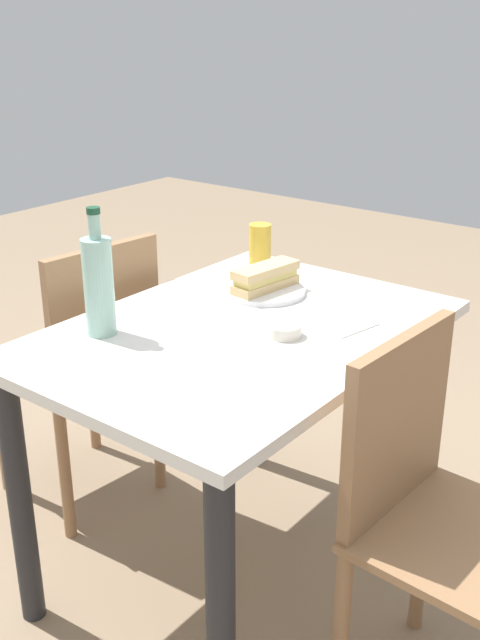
{
  "coord_description": "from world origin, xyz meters",
  "views": [
    {
      "loc": [
        -1.37,
        -1.07,
        1.47
      ],
      "look_at": [
        0.0,
        0.0,
        0.77
      ],
      "focal_mm": 42.48,
      "sensor_mm": 36.0,
      "label": 1
    }
  ],
  "objects_px": {
    "knife_near": "(251,285)",
    "olive_bowl": "(284,330)",
    "chair_near": "(434,510)",
    "beer_glass": "(260,247)",
    "dining_table": "(240,373)",
    "baguette_sandwich_near": "(266,277)",
    "water_bottle": "(99,284)",
    "chair_far": "(89,357)",
    "plate_near": "(265,291)"
  },
  "relations": [
    {
      "from": "knife_near",
      "to": "olive_bowl",
      "type": "height_order",
      "value": "olive_bowl"
    },
    {
      "from": "chair_near",
      "to": "beer_glass",
      "type": "relative_size",
      "value": 6.12
    },
    {
      "from": "chair_near",
      "to": "knife_near",
      "type": "height_order",
      "value": "chair_near"
    },
    {
      "from": "dining_table",
      "to": "baguette_sandwich_near",
      "type": "distance_m",
      "value": 0.31
    },
    {
      "from": "chair_near",
      "to": "baguette_sandwich_near",
      "type": "xyz_separation_m",
      "value": [
        0.31,
        0.67,
        0.29
      ]
    },
    {
      "from": "knife_near",
      "to": "chair_near",
      "type": "bearing_deg",
      "value": -113.29
    },
    {
      "from": "chair_near",
      "to": "water_bottle",
      "type": "height_order",
      "value": "water_bottle"
    },
    {
      "from": "dining_table",
      "to": "water_bottle",
      "type": "height_order",
      "value": "water_bottle"
    },
    {
      "from": "chair_far",
      "to": "water_bottle",
      "type": "height_order",
      "value": "water_bottle"
    },
    {
      "from": "plate_near",
      "to": "beer_glass",
      "type": "distance_m",
      "value": 0.22
    },
    {
      "from": "dining_table",
      "to": "chair_far",
      "type": "xyz_separation_m",
      "value": [
        -0.01,
        0.58,
        -0.12
      ]
    },
    {
      "from": "plate_near",
      "to": "baguette_sandwich_near",
      "type": "bearing_deg",
      "value": 0.0
    },
    {
      "from": "baguette_sandwich_near",
      "to": "knife_near",
      "type": "bearing_deg",
      "value": 95.74
    },
    {
      "from": "chair_near",
      "to": "knife_near",
      "type": "bearing_deg",
      "value": 66.71
    },
    {
      "from": "olive_bowl",
      "to": "knife_near",
      "type": "bearing_deg",
      "value": 51.27
    },
    {
      "from": "knife_near",
      "to": "water_bottle",
      "type": "xyz_separation_m",
      "value": [
        -0.47,
        0.1,
        0.11
      ]
    },
    {
      "from": "plate_near",
      "to": "baguette_sandwich_near",
      "type": "relative_size",
      "value": 1.03
    },
    {
      "from": "chair_far",
      "to": "chair_near",
      "type": "xyz_separation_m",
      "value": [
        -0.07,
        -1.15,
        0.0
      ]
    },
    {
      "from": "dining_table",
      "to": "baguette_sandwich_near",
      "type": "xyz_separation_m",
      "value": [
        0.24,
        0.09,
        0.18
      ]
    },
    {
      "from": "plate_near",
      "to": "olive_bowl",
      "type": "distance_m",
      "value": 0.3
    },
    {
      "from": "beer_glass",
      "to": "knife_near",
      "type": "bearing_deg",
      "value": -151.27
    },
    {
      "from": "chair_near",
      "to": "water_bottle",
      "type": "xyz_separation_m",
      "value": [
        -0.16,
        0.82,
        0.37
      ]
    },
    {
      "from": "dining_table",
      "to": "chair_near",
      "type": "bearing_deg",
      "value": -97.69
    },
    {
      "from": "plate_near",
      "to": "water_bottle",
      "type": "distance_m",
      "value": 0.51
    },
    {
      "from": "chair_near",
      "to": "beer_glass",
      "type": "height_order",
      "value": "beer_glass"
    },
    {
      "from": "plate_near",
      "to": "water_bottle",
      "type": "relative_size",
      "value": 0.71
    },
    {
      "from": "chair_near",
      "to": "beer_glass",
      "type": "distance_m",
      "value": 0.99
    },
    {
      "from": "chair_near",
      "to": "baguette_sandwich_near",
      "type": "bearing_deg",
      "value": 64.9
    },
    {
      "from": "beer_glass",
      "to": "water_bottle",
      "type": "bearing_deg",
      "value": 179.15
    },
    {
      "from": "chair_far",
      "to": "baguette_sandwich_near",
      "type": "relative_size",
      "value": 4.07
    },
    {
      "from": "dining_table",
      "to": "chair_far",
      "type": "bearing_deg",
      "value": 90.81
    },
    {
      "from": "knife_near",
      "to": "water_bottle",
      "type": "distance_m",
      "value": 0.49
    },
    {
      "from": "dining_table",
      "to": "plate_near",
      "type": "xyz_separation_m",
      "value": [
        0.24,
        0.09,
        0.13
      ]
    },
    {
      "from": "plate_near",
      "to": "knife_near",
      "type": "bearing_deg",
      "value": 95.74
    },
    {
      "from": "chair_far",
      "to": "knife_near",
      "type": "bearing_deg",
      "value": -61.13
    },
    {
      "from": "baguette_sandwich_near",
      "to": "beer_glass",
      "type": "bearing_deg",
      "value": 40.73
    },
    {
      "from": "water_bottle",
      "to": "olive_bowl",
      "type": "xyz_separation_m",
      "value": [
        0.26,
        -0.36,
        -0.11
      ]
    },
    {
      "from": "olive_bowl",
      "to": "chair_far",
      "type": "bearing_deg",
      "value": 92.61
    },
    {
      "from": "dining_table",
      "to": "knife_near",
      "type": "relative_size",
      "value": 5.93
    },
    {
      "from": "chair_far",
      "to": "baguette_sandwich_near",
      "type": "bearing_deg",
      "value": -63.13
    },
    {
      "from": "chair_far",
      "to": "knife_near",
      "type": "relative_size",
      "value": 4.85
    },
    {
      "from": "chair_near",
      "to": "plate_near",
      "type": "relative_size",
      "value": 3.93
    },
    {
      "from": "water_bottle",
      "to": "beer_glass",
      "type": "relative_size",
      "value": 2.2
    },
    {
      "from": "dining_table",
      "to": "water_bottle",
      "type": "bearing_deg",
      "value": 134.2
    },
    {
      "from": "dining_table",
      "to": "beer_glass",
      "type": "relative_size",
      "value": 7.49
    },
    {
      "from": "dining_table",
      "to": "water_bottle",
      "type": "xyz_separation_m",
      "value": [
        -0.24,
        0.24,
        0.25
      ]
    },
    {
      "from": "water_bottle",
      "to": "beer_glass",
      "type": "xyz_separation_m",
      "value": [
        0.63,
        -0.01,
        -0.06
      ]
    },
    {
      "from": "chair_far",
      "to": "chair_near",
      "type": "relative_size",
      "value": 1.0
    },
    {
      "from": "beer_glass",
      "to": "dining_table",
      "type": "bearing_deg",
      "value": -149.6
    },
    {
      "from": "chair_far",
      "to": "plate_near",
      "type": "height_order",
      "value": "chair_far"
    }
  ]
}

